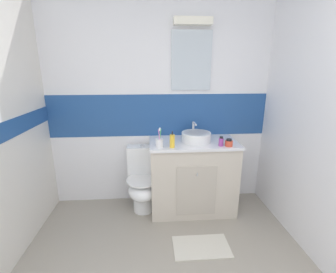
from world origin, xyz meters
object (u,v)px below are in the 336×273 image
object	(u,v)px
toilet	(143,181)
soap_dispenser	(172,141)
sink_basin	(196,136)
hair_gel_jar	(229,143)
lotion_bottle_short	(221,142)
toothbrush_cup	(159,142)

from	to	relation	value
toilet	soap_dispenser	bearing A→B (deg)	-35.05
sink_basin	hair_gel_jar	bearing A→B (deg)	-31.79
toilet	soap_dispenser	xyz separation A→B (m)	(0.32, -0.23, 0.56)
toilet	hair_gel_jar	bearing A→B (deg)	-13.80
sink_basin	soap_dispenser	world-z (taller)	sink_basin
soap_dispenser	toilet	bearing A→B (deg)	144.95
toilet	hair_gel_jar	xyz separation A→B (m)	(0.93, -0.23, 0.53)
sink_basin	lotion_bottle_short	bearing A→B (deg)	-37.78
lotion_bottle_short	soap_dispenser	bearing A→B (deg)	-178.47
lotion_bottle_short	toothbrush_cup	bearing A→B (deg)	179.02
sink_basin	toothbrush_cup	world-z (taller)	toothbrush_cup
lotion_bottle_short	hair_gel_jar	distance (m)	0.08
soap_dispenser	toothbrush_cup	bearing A→B (deg)	169.26
sink_basin	hair_gel_jar	distance (m)	0.37
soap_dispenser	lotion_bottle_short	world-z (taller)	soap_dispenser
hair_gel_jar	toilet	bearing A→B (deg)	166.20
sink_basin	toothbrush_cup	bearing A→B (deg)	-158.06
sink_basin	toilet	xyz separation A→B (m)	(-0.61, 0.03, -0.55)
sink_basin	toilet	distance (m)	0.82
toilet	toothbrush_cup	size ratio (longest dim) A/B	3.73
toothbrush_cup	soap_dispenser	world-z (taller)	toothbrush_cup
sink_basin	toothbrush_cup	distance (m)	0.45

